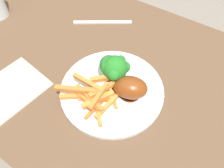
{
  "coord_description": "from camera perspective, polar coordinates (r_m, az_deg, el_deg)",
  "views": [
    {
      "loc": [
        0.24,
        -0.31,
        1.18
      ],
      "look_at": [
        0.08,
        -0.06,
        0.75
      ],
      "focal_mm": 34.37,
      "sensor_mm": 36.0,
      "label": 1
    }
  ],
  "objects": [
    {
      "name": "ground_plane",
      "position": [
        1.24,
        -1.69,
        -16.96
      ],
      "size": [
        6.0,
        6.0,
        0.0
      ],
      "primitive_type": "plane",
      "color": "gray"
    },
    {
      "name": "dining_table",
      "position": [
        0.69,
        -2.9,
        -0.73
      ],
      "size": [
        1.23,
        0.65,
        0.72
      ],
      "color": "brown",
      "rests_on": "ground_plane"
    },
    {
      "name": "dinner_plate",
      "position": [
        0.54,
        0.0,
        -1.59
      ],
      "size": [
        0.26,
        0.26,
        0.01
      ],
      "primitive_type": "cylinder",
      "color": "silver",
      "rests_on": "dining_table"
    },
    {
      "name": "broccoli_floret_front",
      "position": [
        0.51,
        0.73,
        4.19
      ],
      "size": [
        0.06,
        0.07,
        0.08
      ],
      "color": "#92A24E",
      "rests_on": "dinner_plate"
    },
    {
      "name": "broccoli_floret_middle",
      "position": [
        0.52,
        -0.66,
        4.86
      ],
      "size": [
        0.05,
        0.05,
        0.07
      ],
      "color": "#77A85B",
      "rests_on": "dinner_plate"
    },
    {
      "name": "carrot_fries_pile",
      "position": [
        0.51,
        -4.49,
        -2.66
      ],
      "size": [
        0.15,
        0.14,
        0.04
      ],
      "color": "orange",
      "rests_on": "dinner_plate"
    },
    {
      "name": "chicken_drumstick_near",
      "position": [
        0.51,
        4.41,
        -0.9
      ],
      "size": [
        0.13,
        0.1,
        0.05
      ],
      "color": "#5E2010",
      "rests_on": "dinner_plate"
    },
    {
      "name": "chicken_drumstick_far",
      "position": [
        0.51,
        4.46,
        -0.89
      ],
      "size": [
        0.14,
        0.09,
        0.05
      ],
      "color": "#52200B",
      "rests_on": "dinner_plate"
    },
    {
      "name": "fork",
      "position": [
        0.73,
        -2.53,
        16.1
      ],
      "size": [
        0.16,
        0.12,
        0.0
      ],
      "primitive_type": "cube",
      "rotation": [
        0.0,
        0.0,
        0.59
      ],
      "color": "silver",
      "rests_on": "dining_table"
    },
    {
      "name": "napkin",
      "position": [
        0.61,
        -25.52,
        -1.34
      ],
      "size": [
        0.16,
        0.19,
        0.0
      ],
      "primitive_type": "cube",
      "rotation": [
        0.0,
        0.0,
        1.43
      ],
      "color": "beige",
      "rests_on": "dining_table"
    }
  ]
}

